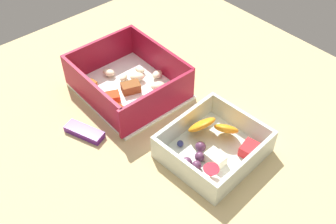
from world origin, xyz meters
TOP-DOWN VIEW (x-y plane):
  - table_surface at (0.00, 0.00)cm, footprint 80.00×80.00cm
  - pasta_container at (9.17, -0.59)cm, footprint 19.69×16.68cm
  - fruit_bowl at (-11.97, -1.50)cm, footprint 14.53×15.87cm
  - candy_bar at (5.38, 11.97)cm, footprint 7.40×4.71cm

SIDE VIEW (x-z plane):
  - table_surface at x=0.00cm, z-range 0.00..2.00cm
  - candy_bar at x=5.38cm, z-range 2.00..3.20cm
  - fruit_bowl at x=-11.97cm, z-range 1.06..6.36cm
  - pasta_container at x=9.17cm, z-range 0.72..7.64cm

